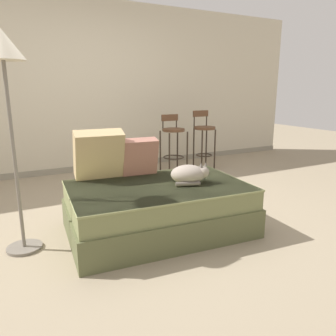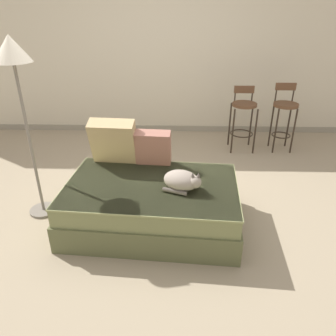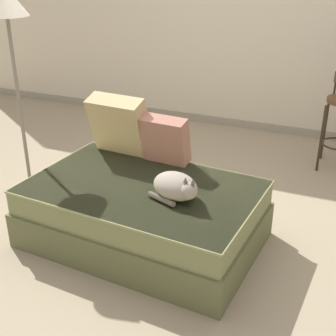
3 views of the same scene
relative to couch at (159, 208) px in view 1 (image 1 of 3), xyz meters
The scene contains 10 objects.
ground_plane 0.46m from the couch, 90.00° to the left, with size 16.00×16.00×0.00m, color gray.
wall_back_panel 2.86m from the couch, 90.00° to the left, with size 8.00×0.10×2.60m, color beige.
wall_baseboard_trim 2.60m from the couch, 90.00° to the left, with size 8.00×0.02×0.09m, color gray.
couch is the anchor object (origin of this frame).
throw_pillow_corner 0.76m from the couch, 132.39° to the left, with size 0.47×0.32×0.48m.
throw_pillow_middle 0.58m from the couch, 91.19° to the left, with size 0.37×0.23×0.37m.
cat 0.42m from the couch, 14.64° to the right, with size 0.38×0.34×0.20m.
bar_stool_near_window 2.23m from the couch, 58.22° to the left, with size 0.34×0.34×0.90m.
bar_stool_by_doorway 2.58m from the couch, 47.33° to the left, with size 0.34×0.34×0.94m.
floor_lamp 1.68m from the couch, behind, with size 0.32×0.32×1.71m.
Camera 1 is at (-1.23, -2.95, 1.29)m, focal length 35.00 mm.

